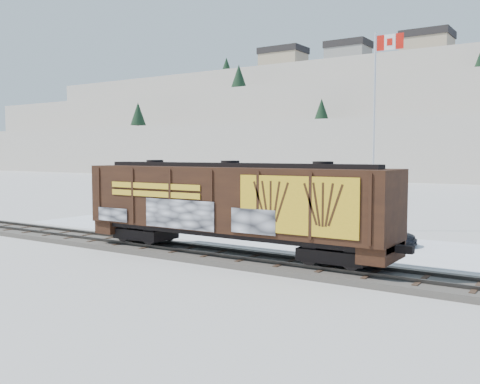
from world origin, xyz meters
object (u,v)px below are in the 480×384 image
Objects in this scene: car_silver at (152,218)px; car_white at (339,235)px; hopper_railcar at (230,202)px; car_dark at (378,233)px; flagpole at (375,157)px.

car_white is (14.08, -0.45, 0.04)m from car_silver.
car_silver is 0.92× the size of car_white.
hopper_railcar is 3.54× the size of car_white.
car_dark is (1.26, 2.59, -0.12)m from car_white.
car_silver is at bearing 150.34° from hopper_railcar.
car_dark is at bearing -72.77° from car_silver.
car_white is 1.06× the size of car_dark.
hopper_railcar is 1.24× the size of flagpole.
flagpole is 3.03× the size of car_dark.
car_white is (0.83, -7.81, -4.19)m from flagpole.
flagpole reaches higher than hopper_railcar.
hopper_railcar reaches higher than car_white.
car_silver is at bearing -150.94° from flagpole.
car_dark is at bearing -68.16° from flagpole.
car_dark is (15.34, 2.14, -0.09)m from car_silver.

